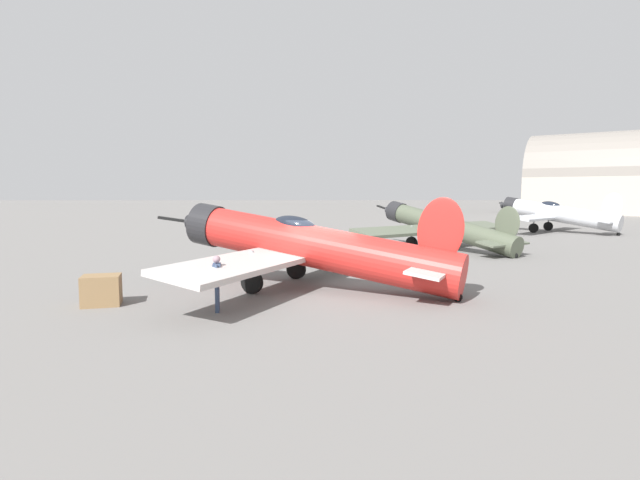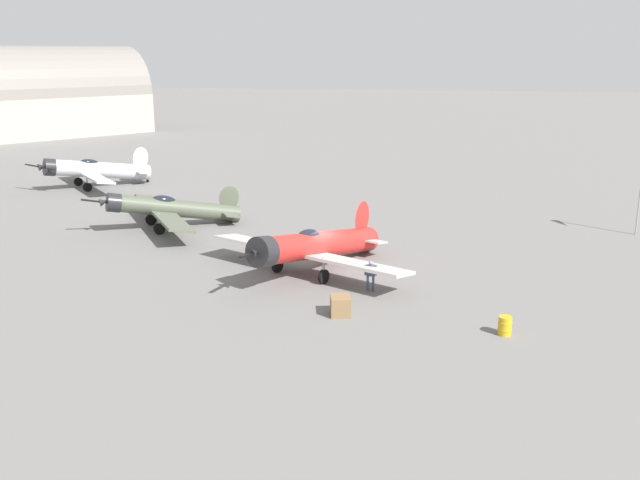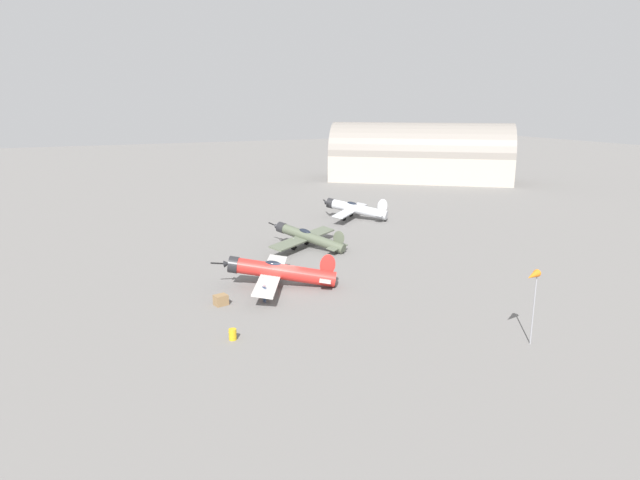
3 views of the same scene
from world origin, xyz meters
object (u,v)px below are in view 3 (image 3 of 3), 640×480
windsock_mast (533,279)px  airplane_mid_apron (308,237)px  airplane_far_line (355,209)px  fuel_drum (233,334)px  ground_crew_mechanic (264,292)px  equipment_crate (221,300)px  airplane_foreground (278,272)px

windsock_mast → airplane_mid_apron: bearing=96.5°
airplane_mid_apron → airplane_far_line: bearing=-80.8°
fuel_drum → ground_crew_mechanic: bearing=54.2°
fuel_drum → equipment_crate: bearing=82.3°
airplane_far_line → windsock_mast: size_ratio=1.68×
airplane_foreground → equipment_crate: airplane_foreground is taller
ground_crew_mechanic → equipment_crate: (-3.75, 0.98, -0.54)m
airplane_mid_apron → windsock_mast: size_ratio=1.92×
airplane_far_line → equipment_crate: 39.50m
windsock_mast → airplane_far_line: bearing=78.1°
equipment_crate → windsock_mast: (18.42, -17.78, 4.82)m
airplane_mid_apron → ground_crew_mechanic: 19.16m
airplane_mid_apron → fuel_drum: size_ratio=12.90×
equipment_crate → fuel_drum: size_ratio=1.51×
ground_crew_mechanic → airplane_far_line: bearing=-137.2°
airplane_far_line → windsock_mast: windsock_mast is taller
fuel_drum → airplane_foreground: bearing=53.9°
airplane_foreground → airplane_far_line: bearing=-104.2°
airplane_mid_apron → ground_crew_mechanic: (-10.93, -15.73, -0.43)m
airplane_far_line → ground_crew_mechanic: size_ratio=5.88×
airplane_mid_apron → equipment_crate: 20.84m
ground_crew_mechanic → windsock_mast: windsock_mast is taller
equipment_crate → windsock_mast: bearing=-44.0°
equipment_crate → windsock_mast: 26.05m
airplane_foreground → airplane_mid_apron: airplane_foreground is taller
airplane_far_line → fuel_drum: 45.82m
ground_crew_mechanic → windsock_mast: (14.66, -16.80, 4.28)m
airplane_mid_apron → equipment_crate: bearing=100.1°
airplane_far_line → windsock_mast: bearing=124.6°
airplane_far_line → fuel_drum: size_ratio=11.31×
ground_crew_mechanic → fuel_drum: bearing=47.2°
fuel_drum → airplane_mid_apron: bearing=54.9°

